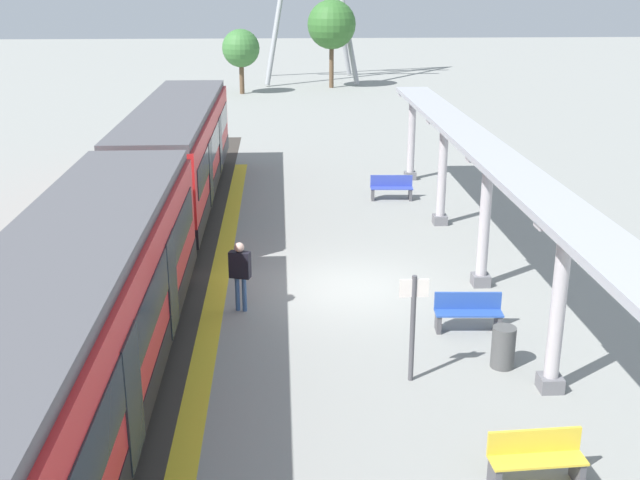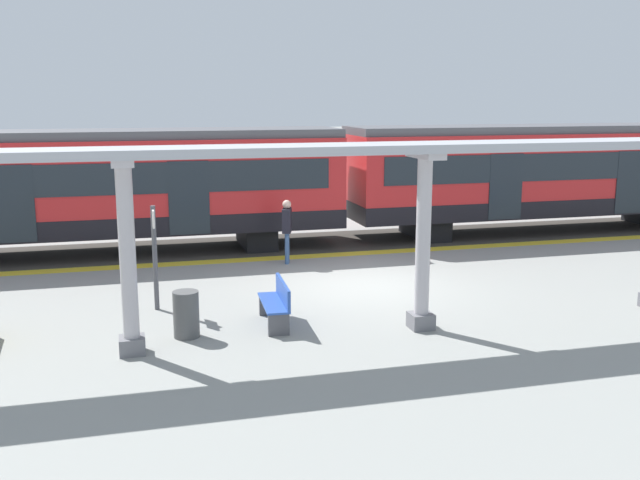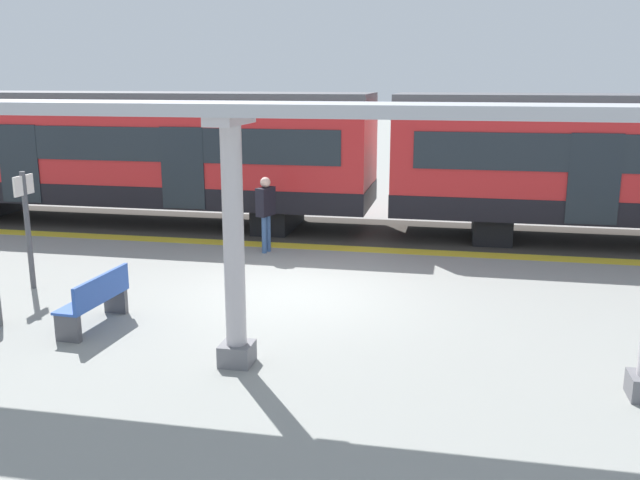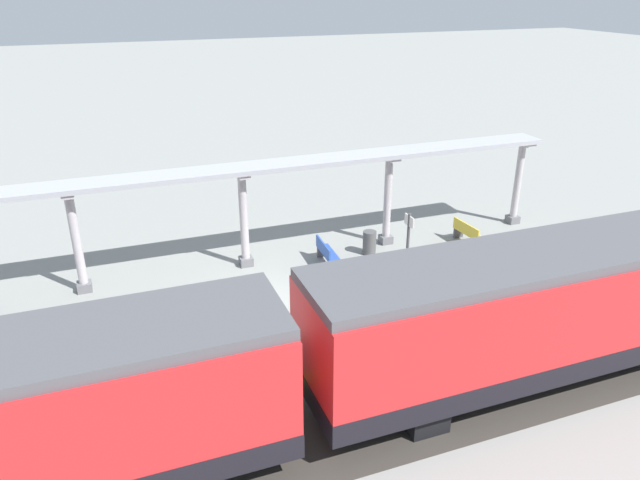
{
  "view_description": "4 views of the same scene",
  "coord_description": "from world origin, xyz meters",
  "px_view_note": "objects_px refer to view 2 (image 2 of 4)",
  "views": [
    {
      "loc": [
        -1.81,
        -18.37,
        7.51
      ],
      "look_at": [
        -0.89,
        -0.73,
        1.56
      ],
      "focal_mm": 43.69,
      "sensor_mm": 36.0,
      "label": 1
    },
    {
      "loc": [
        15.69,
        -5.31,
        4.39
      ],
      "look_at": [
        0.45,
        -1.22,
        1.26
      ],
      "focal_mm": 40.66,
      "sensor_mm": 36.0,
      "label": 2
    },
    {
      "loc": [
        11.72,
        2.89,
        3.87
      ],
      "look_at": [
        1.08,
        0.75,
        1.28
      ],
      "focal_mm": 38.53,
      "sensor_mm": 36.0,
      "label": 3
    },
    {
      "loc": [
        -15.03,
        4.2,
        9.14
      ],
      "look_at": [
        -0.26,
        -1.38,
        2.2
      ],
      "focal_mm": 33.41,
      "sensor_mm": 36.0,
      "label": 4
    }
  ],
  "objects_px": {
    "train_far_carriage": "(547,176)",
    "passenger_waiting_near_edge": "(287,224)",
    "trash_bin": "(186,314)",
    "canopy_pillar_second": "(128,257)",
    "train_near_carriage": "(104,190)",
    "platform_info_sign": "(154,247)",
    "canopy_pillar_third": "(423,241)",
    "bench_far_end": "(277,303)"
  },
  "relations": [
    {
      "from": "canopy_pillar_second",
      "to": "passenger_waiting_near_edge",
      "type": "xyz_separation_m",
      "value": [
        -6.08,
        4.1,
        -0.65
      ]
    },
    {
      "from": "canopy_pillar_second",
      "to": "canopy_pillar_third",
      "type": "relative_size",
      "value": 1.0
    },
    {
      "from": "canopy_pillar_third",
      "to": "platform_info_sign",
      "type": "relative_size",
      "value": 1.54
    },
    {
      "from": "train_near_carriage",
      "to": "platform_info_sign",
      "type": "xyz_separation_m",
      "value": [
        6.01,
        1.12,
        -0.5
      ]
    },
    {
      "from": "canopy_pillar_third",
      "to": "bench_far_end",
      "type": "xyz_separation_m",
      "value": [
        -0.96,
        -2.62,
        -1.28
      ]
    },
    {
      "from": "platform_info_sign",
      "to": "passenger_waiting_near_edge",
      "type": "xyz_separation_m",
      "value": [
        -3.48,
        3.57,
        -0.26
      ]
    },
    {
      "from": "canopy_pillar_third",
      "to": "train_near_carriage",
      "type": "bearing_deg",
      "value": -145.28
    },
    {
      "from": "train_near_carriage",
      "to": "platform_info_sign",
      "type": "relative_size",
      "value": 6.11
    },
    {
      "from": "canopy_pillar_second",
      "to": "bench_far_end",
      "type": "height_order",
      "value": "canopy_pillar_second"
    },
    {
      "from": "train_near_carriage",
      "to": "passenger_waiting_near_edge",
      "type": "distance_m",
      "value": 5.38
    },
    {
      "from": "bench_far_end",
      "to": "passenger_waiting_near_edge",
      "type": "relative_size",
      "value": 0.89
    },
    {
      "from": "train_far_carriage",
      "to": "platform_info_sign",
      "type": "height_order",
      "value": "train_far_carriage"
    },
    {
      "from": "train_near_carriage",
      "to": "trash_bin",
      "type": "distance_m",
      "value": 8.23
    },
    {
      "from": "canopy_pillar_third",
      "to": "platform_info_sign",
      "type": "bearing_deg",
      "value": -118.23
    },
    {
      "from": "train_far_carriage",
      "to": "passenger_waiting_near_edge",
      "type": "relative_size",
      "value": 7.86
    },
    {
      "from": "canopy_pillar_third",
      "to": "trash_bin",
      "type": "bearing_deg",
      "value": -98.48
    },
    {
      "from": "canopy_pillar_third",
      "to": "passenger_waiting_near_edge",
      "type": "distance_m",
      "value": 6.25
    },
    {
      "from": "train_far_carriage",
      "to": "passenger_waiting_near_edge",
      "type": "distance_m",
      "value": 9.7
    },
    {
      "from": "train_near_carriage",
      "to": "train_far_carriage",
      "type": "relative_size",
      "value": 1.0
    },
    {
      "from": "trash_bin",
      "to": "bench_far_end",
      "type": "bearing_deg",
      "value": 99.62
    },
    {
      "from": "passenger_waiting_near_edge",
      "to": "train_near_carriage",
      "type": "bearing_deg",
      "value": -118.41
    },
    {
      "from": "train_far_carriage",
      "to": "canopy_pillar_third",
      "type": "distance_m",
      "value": 11.79
    },
    {
      "from": "train_near_carriage",
      "to": "passenger_waiting_near_edge",
      "type": "bearing_deg",
      "value": 61.59
    },
    {
      "from": "passenger_waiting_near_edge",
      "to": "bench_far_end",
      "type": "bearing_deg",
      "value": -14.58
    },
    {
      "from": "train_near_carriage",
      "to": "trash_bin",
      "type": "xyz_separation_m",
      "value": [
        7.96,
        1.57,
        -1.4
      ]
    },
    {
      "from": "train_near_carriage",
      "to": "canopy_pillar_third",
      "type": "distance_m",
      "value": 10.48
    },
    {
      "from": "trash_bin",
      "to": "platform_info_sign",
      "type": "xyz_separation_m",
      "value": [
        -1.95,
        -0.45,
        0.89
      ]
    },
    {
      "from": "train_far_carriage",
      "to": "canopy_pillar_third",
      "type": "bearing_deg",
      "value": -43.02
    },
    {
      "from": "platform_info_sign",
      "to": "trash_bin",
      "type": "bearing_deg",
      "value": 13.1
    },
    {
      "from": "canopy_pillar_third",
      "to": "passenger_waiting_near_edge",
      "type": "bearing_deg",
      "value": -168.03
    },
    {
      "from": "train_near_carriage",
      "to": "canopy_pillar_third",
      "type": "relative_size",
      "value": 3.96
    },
    {
      "from": "train_far_carriage",
      "to": "bench_far_end",
      "type": "distance_m",
      "value": 13.2
    },
    {
      "from": "train_far_carriage",
      "to": "bench_far_end",
      "type": "relative_size",
      "value": 8.82
    },
    {
      "from": "train_far_carriage",
      "to": "canopy_pillar_third",
      "type": "height_order",
      "value": "train_far_carriage"
    },
    {
      "from": "canopy_pillar_second",
      "to": "passenger_waiting_near_edge",
      "type": "distance_m",
      "value": 7.37
    },
    {
      "from": "trash_bin",
      "to": "canopy_pillar_second",
      "type": "bearing_deg",
      "value": -56.45
    },
    {
      "from": "train_far_carriage",
      "to": "canopy_pillar_third",
      "type": "xyz_separation_m",
      "value": [
        8.62,
        -8.04,
        -0.11
      ]
    },
    {
      "from": "train_far_carriage",
      "to": "passenger_waiting_near_edge",
      "type": "xyz_separation_m",
      "value": [
        2.53,
        -9.33,
        -0.76
      ]
    },
    {
      "from": "canopy_pillar_third",
      "to": "platform_info_sign",
      "type": "xyz_separation_m",
      "value": [
        -2.61,
        -4.85,
        -0.4
      ]
    },
    {
      "from": "canopy_pillar_second",
      "to": "trash_bin",
      "type": "distance_m",
      "value": 1.75
    },
    {
      "from": "canopy_pillar_second",
      "to": "platform_info_sign",
      "type": "xyz_separation_m",
      "value": [
        -2.61,
        0.54,
        -0.4
      ]
    },
    {
      "from": "bench_far_end",
      "to": "trash_bin",
      "type": "xyz_separation_m",
      "value": [
        0.3,
        -1.78,
        -0.01
      ]
    }
  ]
}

